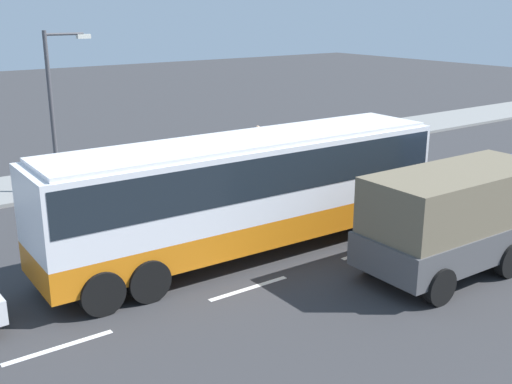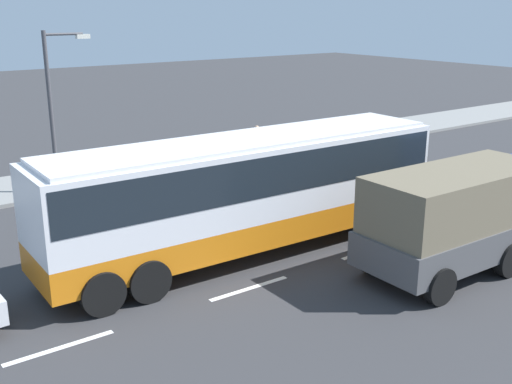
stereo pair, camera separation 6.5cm
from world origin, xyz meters
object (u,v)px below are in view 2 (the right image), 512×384
at_px(pedestrian_near_curb, 257,139).
at_px(coach_bus, 249,183).
at_px(street_lamp, 55,100).
at_px(cargo_truck, 479,210).

bearing_deg(pedestrian_near_curb, coach_bus, -10.96).
distance_m(coach_bus, street_lamp, 9.54).
bearing_deg(cargo_truck, street_lamp, 119.04).
height_order(cargo_truck, pedestrian_near_curb, cargo_truck).
xyz_separation_m(pedestrian_near_curb, street_lamp, (-9.38, -0.12, 2.66)).
bearing_deg(cargo_truck, pedestrian_near_curb, 81.68).
relative_size(cargo_truck, pedestrian_near_curb, 5.17).
xyz_separation_m(coach_bus, street_lamp, (-2.39, 9.11, 1.52)).
bearing_deg(coach_bus, street_lamp, 105.81).
distance_m(pedestrian_near_curb, street_lamp, 9.75).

